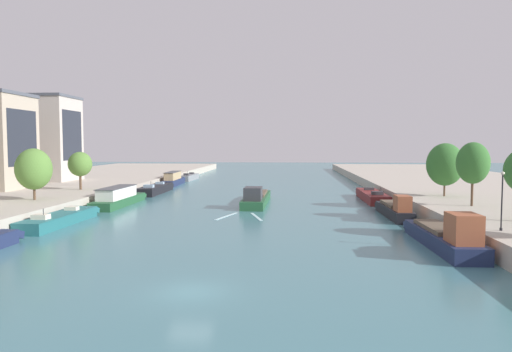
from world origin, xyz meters
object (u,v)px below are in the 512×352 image
object	(u,v)px
moored_boat_right_second	(372,196)
moored_boat_left_end	(173,179)
moored_boat_right_lone	(444,236)
lamppost_right_bank	(502,198)
tree_right_midway	(445,164)
tree_right_second	(473,163)
moored_boat_right_upstream	(395,210)
barge_midriver	(256,198)
moored_boat_left_far	(60,219)
moored_boat_left_near	(190,177)
moored_boat_left_lone	(119,198)
tree_left_past_mid	(80,164)
moored_boat_left_downstream	(156,189)
tree_left_third	(34,169)

from	to	relation	value
moored_boat_right_second	moored_boat_left_end	bearing A→B (deg)	146.43
moored_boat_right_lone	lamppost_right_bank	size ratio (longest dim) A/B	3.03
lamppost_right_bank	tree_right_midway	bearing A→B (deg)	81.87
moored_boat_right_lone	tree_right_second	bearing A→B (deg)	62.40
moored_boat_left_end	moored_boat_right_lone	size ratio (longest dim) A/B	0.99
moored_boat_right_upstream	barge_midriver	bearing A→B (deg)	146.89
moored_boat_left_end	lamppost_right_bank	world-z (taller)	lamppost_right_bank
barge_midriver	moored_boat_left_far	world-z (taller)	barge_midriver
moored_boat_left_end	tree_right_second	xyz separation A→B (m)	(44.81, -44.01, 5.33)
lamppost_right_bank	moored_boat_left_end	bearing A→B (deg)	124.86
moored_boat_left_end	moored_boat_right_lone	bearing A→B (deg)	-57.34
tree_right_midway	moored_boat_left_end	bearing A→B (deg)	142.93
moored_boat_left_end	barge_midriver	bearing A→B (deg)	-56.90
barge_midriver	moored_boat_right_upstream	world-z (taller)	moored_boat_right_upstream
moored_boat_right_upstream	moored_boat_left_far	bearing A→B (deg)	-168.20
moored_boat_left_near	moored_boat_right_lone	xyz separation A→B (m)	(37.00, -72.79, 0.33)
moored_boat_left_end	moored_boat_left_near	world-z (taller)	moored_boat_left_end
moored_boat_left_lone	moored_boat_right_upstream	bearing A→B (deg)	-12.67
moored_boat_left_near	moored_boat_right_upstream	size ratio (longest dim) A/B	0.95
moored_boat_left_near	lamppost_right_bank	size ratio (longest dim) A/B	2.52
tree_left_past_mid	tree_right_midway	xyz separation A→B (m)	(52.16, -5.43, 0.35)
moored_boat_left_downstream	moored_boat_left_near	xyz separation A→B (m)	(-0.46, 30.59, -0.01)
tree_right_midway	lamppost_right_bank	bearing A→B (deg)	-98.13
moored_boat_left_far	tree_right_midway	bearing A→B (deg)	18.70
moored_boat_left_near	moored_boat_right_lone	bearing A→B (deg)	-63.06
barge_midriver	tree_right_midway	world-z (taller)	tree_right_midway
moored_boat_left_downstream	tree_right_midway	size ratio (longest dim) A/B	2.10
moored_boat_right_upstream	moored_boat_right_lone	bearing A→B (deg)	-88.56
moored_boat_left_lone	tree_right_second	bearing A→B (deg)	-13.58
tree_right_second	moored_boat_left_near	bearing A→B (deg)	127.21
barge_midriver	moored_boat_left_far	bearing A→B (deg)	-136.26
moored_boat_left_downstream	moored_boat_right_second	bearing A→B (deg)	-13.32
tree_right_second	tree_right_midway	xyz separation A→B (m)	(0.18, 10.03, -0.58)
tree_right_second	tree_left_third	bearing A→B (deg)	177.67
moored_boat_right_lone	moored_boat_left_near	bearing A→B (deg)	116.94
tree_right_second	moored_boat_right_lone	bearing A→B (deg)	-117.60
moored_boat_right_lone	moored_boat_left_far	bearing A→B (deg)	166.40
tree_left_third	moored_boat_left_far	bearing A→B (deg)	-46.56
moored_boat_left_far	moored_boat_left_downstream	distance (m)	33.17
moored_boat_left_far	tree_right_midway	size ratio (longest dim) A/B	1.99
moored_boat_left_lone	lamppost_right_bank	distance (m)	48.59
moored_boat_left_downstream	tree_left_third	xyz separation A→B (m)	(-7.79, -25.84, 4.85)
moored_boat_left_far	tree_left_third	xyz separation A→B (m)	(-6.93, 7.32, 4.93)
barge_midriver	moored_boat_right_second	size ratio (longest dim) A/B	1.15
moored_boat_left_far	tree_left_past_mid	bearing A→B (deg)	109.04
moored_boat_right_upstream	tree_left_past_mid	xyz separation A→B (m)	(-44.10, 12.94, 4.68)
moored_boat_right_second	lamppost_right_bank	xyz separation A→B (m)	(4.19, -34.70, 3.63)
tree_right_midway	lamppost_right_bank	xyz separation A→B (m)	(-3.63, -25.39, -1.62)
moored_boat_left_downstream	tree_left_third	world-z (taller)	tree_left_third
tree_left_past_mid	moored_boat_left_near	bearing A→B (deg)	80.09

